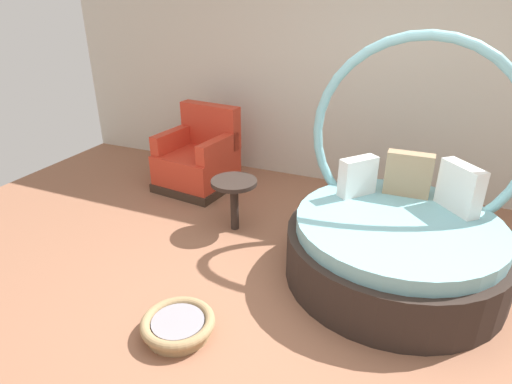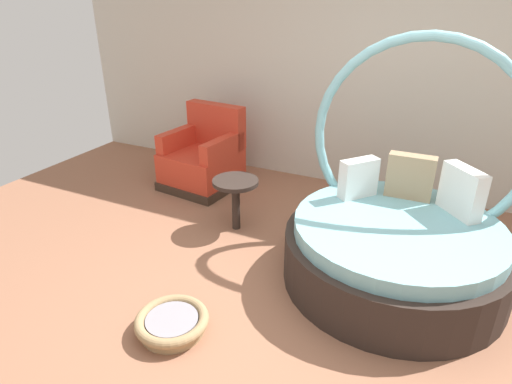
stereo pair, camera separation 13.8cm
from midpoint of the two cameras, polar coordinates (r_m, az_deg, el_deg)
The scene contains 6 objects.
ground_plane at distance 3.26m, azimuth 4.07°, elevation -16.16°, with size 8.00×8.00×0.02m, color #936047.
back_wall at distance 5.02m, azimuth 14.97°, elevation 15.48°, with size 8.00×0.12×2.74m, color beige.
round_daybed at distance 3.63m, azimuth 17.25°, elevation -5.27°, with size 1.73×1.73×1.89m.
red_armchair at distance 5.13m, azimuth -8.33°, elevation 4.23°, with size 0.88×0.88×0.94m.
pet_basket at distance 3.12m, azimuth -11.59°, elevation -16.91°, with size 0.51×0.51×0.13m.
side_table at distance 4.10m, azimuth -3.88°, elevation 0.36°, with size 0.44×0.44×0.52m.
Camera 1 is at (0.71, -2.36, 2.14)m, focal length 30.15 mm.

